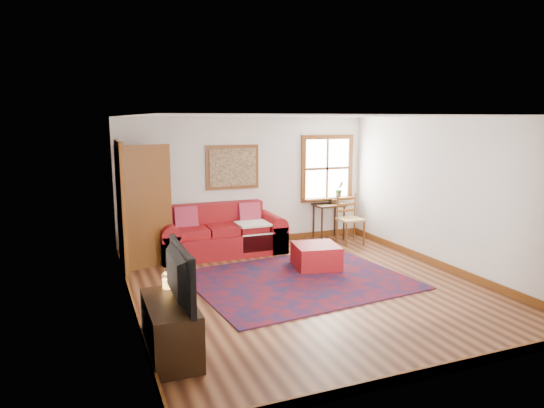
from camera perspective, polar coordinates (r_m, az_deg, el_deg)
name	(u,v)px	position (r m, az deg, el deg)	size (l,w,h in m)	color
ground	(307,287)	(7.30, 4.17, -9.75)	(5.50, 5.50, 0.00)	#411F11
room_envelope	(308,177)	(6.94, 4.29, 3.24)	(5.04, 5.54, 2.52)	silver
window	(329,175)	(10.16, 6.69, 3.42)	(1.18, 0.20, 1.38)	white
doorway	(137,206)	(8.12, -15.60, -0.27)	(0.89, 1.08, 2.14)	black
framed_artwork	(233,167)	(9.34, -4.66, 4.34)	(1.05, 0.07, 0.85)	brown
persian_rug	(300,280)	(7.58, 3.26, -8.91)	(3.16, 2.52, 0.02)	#570C13
red_leather_sofa	(221,237)	(9.06, -6.03, -3.89)	(2.30, 0.95, 0.90)	maroon
red_ottoman	(316,256)	(8.16, 5.20, -6.15)	(0.71, 0.71, 0.40)	maroon
side_table	(329,210)	(10.08, 6.71, -0.70)	(0.61, 0.46, 0.73)	black
ladder_back_chair	(349,217)	(9.80, 9.07, -1.49)	(0.47, 0.44, 0.99)	tan
media_cabinet	(171,329)	(5.35, -11.83, -14.15)	(0.48, 1.07, 0.59)	black
television	(172,275)	(5.08, -11.73, -8.21)	(1.06, 0.14, 0.61)	black
candle_hurricane	(167,281)	(5.59, -12.20, -8.89)	(0.12, 0.12, 0.18)	silver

